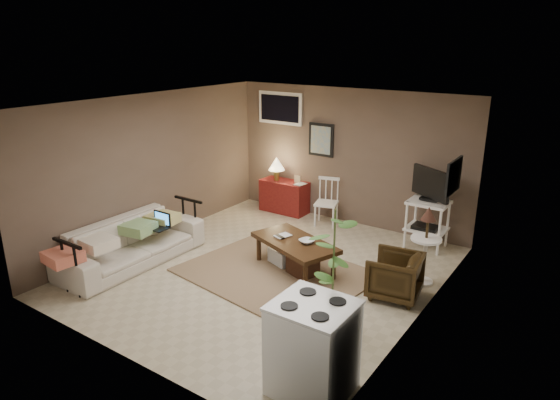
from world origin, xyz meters
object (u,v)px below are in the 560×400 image
Objects in this scene: spindle_chair at (327,203)px; armchair at (395,274)px; coffee_table at (294,253)px; side_table at (427,237)px; potted_plant at (333,267)px; red_console at (284,193)px; stove at (313,348)px; tv_stand at (428,207)px; sofa at (131,236)px.

armchair is at bearing -41.72° from spindle_chair.
coffee_table is 1.84m from side_table.
potted_plant is (1.21, -1.08, 0.53)m from coffee_table.
side_table is (2.21, -1.22, 0.29)m from spindle_chair.
side_table reaches higher than red_console.
stove is (1.54, -2.07, 0.19)m from coffee_table.
tv_stand is 1.85m from armchair.
tv_stand is 2.00× the size of armchair.
spindle_chair is at bearing -27.44° from sofa.
sofa is 3.24m from red_console.
sofa is 4.22m from side_table.
tv_stand is at bearing 55.93° from coffee_table.
red_console is 1.13× the size of stove.
coffee_table is 2.32m from tv_stand.
stove is (3.67, -0.91, 0.03)m from sofa.
tv_stand is 3.97m from stove.
side_table is at bearing -64.18° from sofa.
sofa is at bearing -100.06° from red_console.
potted_plant reaches higher than tv_stand.
potted_plant is at bearing -88.68° from sofa.
red_console is 1.26× the size of spindle_chair.
side_table is at bearing -72.28° from tv_stand.
coffee_table is 1.49m from armchair.
spindle_chair is 3.47m from potted_plant.
spindle_chair is at bearing 179.79° from tv_stand.
stove is (0.34, -0.99, -0.34)m from potted_plant.
armchair is 0.43× the size of potted_plant.
potted_plant is (-0.07, -2.97, 0.12)m from tv_stand.
spindle_chair is at bearing 151.13° from side_table.
armchair is at bearing -107.03° from side_table.
coffee_table is at bearing -124.07° from tv_stand.
armchair is at bearing -32.58° from red_console.
red_console is at bearing -10.06° from sofa.
sofa is at bearing -117.44° from spindle_chair.
armchair is 1.29m from potted_plant.
side_table is at bearing 154.92° from armchair.
potted_plant is at bearing -91.36° from tv_stand.
stove reaches higher than armchair.
red_console is 2.86m from tv_stand.
potted_plant is at bearing -48.35° from red_console.
side_table is at bearing 22.20° from coffee_table.
stove reaches higher than sofa.
stove is at bearing -6.48° from armchair.
stove is at bearing -104.00° from sofa.
armchair is (2.03, -1.81, -0.07)m from spindle_chair.
tv_stand is at bearing 93.83° from stove.
red_console is at bearing 127.09° from stove.
spindle_chair is 0.77× the size of side_table.
tv_stand reaches higher than spindle_chair.
side_table reaches higher than coffee_table.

